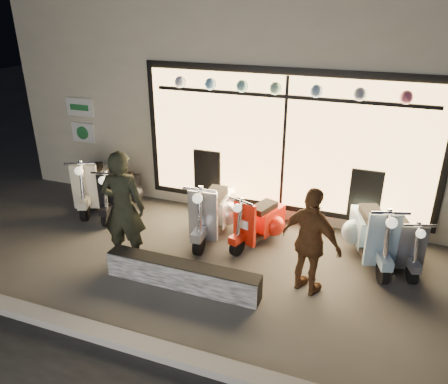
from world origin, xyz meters
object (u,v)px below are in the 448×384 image
at_px(graffiti_barrier, 182,275).
at_px(scooter_red, 262,220).
at_px(man, 123,208).
at_px(scooter_silver, 214,210).
at_px(woman, 311,242).

height_order(graffiti_barrier, scooter_red, scooter_red).
bearing_deg(graffiti_barrier, man, 163.82).
bearing_deg(man, scooter_red, -154.49).
bearing_deg(scooter_silver, man, -128.37).
xyz_separation_m(man, woman, (2.90, 0.22, -0.13)).
relative_size(graffiti_barrier, scooter_silver, 1.53).
height_order(scooter_silver, woman, woman).
relative_size(scooter_silver, man, 0.83).
bearing_deg(scooter_red, woman, -29.49).
bearing_deg(scooter_silver, scooter_red, -1.08).
bearing_deg(scooter_silver, woman, -34.49).
bearing_deg(scooter_red, graffiti_barrier, -92.57).
relative_size(graffiti_barrier, woman, 1.47).
bearing_deg(scooter_red, man, -123.10).
height_order(graffiti_barrier, man, man).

